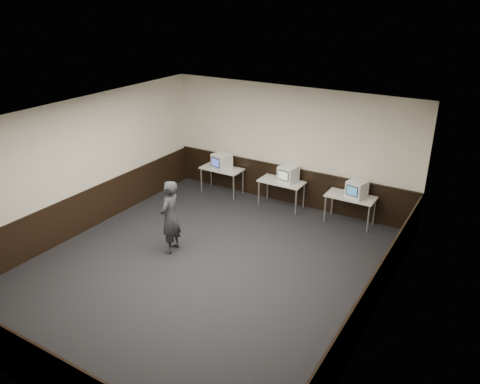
# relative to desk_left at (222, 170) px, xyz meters

# --- Properties ---
(floor) EXTENTS (8.00, 8.00, 0.00)m
(floor) POSITION_rel_desk_left_xyz_m (1.90, -3.60, -0.68)
(floor) COLOR black
(floor) RESTS_ON ground
(ceiling) EXTENTS (8.00, 8.00, 0.00)m
(ceiling) POSITION_rel_desk_left_xyz_m (1.90, -3.60, 2.52)
(ceiling) COLOR white
(ceiling) RESTS_ON back_wall
(back_wall) EXTENTS (7.00, 0.00, 7.00)m
(back_wall) POSITION_rel_desk_left_xyz_m (1.90, 0.40, 0.92)
(back_wall) COLOR silver
(back_wall) RESTS_ON ground
(front_wall) EXTENTS (7.00, 0.00, 7.00)m
(front_wall) POSITION_rel_desk_left_xyz_m (1.90, -7.60, 0.92)
(front_wall) COLOR silver
(front_wall) RESTS_ON ground
(left_wall) EXTENTS (0.00, 8.00, 8.00)m
(left_wall) POSITION_rel_desk_left_xyz_m (-1.60, -3.60, 0.92)
(left_wall) COLOR silver
(left_wall) RESTS_ON ground
(right_wall) EXTENTS (0.00, 8.00, 8.00)m
(right_wall) POSITION_rel_desk_left_xyz_m (5.40, -3.60, 0.92)
(right_wall) COLOR silver
(right_wall) RESTS_ON ground
(wainscot_back) EXTENTS (6.98, 0.04, 1.00)m
(wainscot_back) POSITION_rel_desk_left_xyz_m (1.90, 0.38, -0.18)
(wainscot_back) COLOR black
(wainscot_back) RESTS_ON back_wall
(wainscot_front) EXTENTS (6.98, 0.04, 1.00)m
(wainscot_front) POSITION_rel_desk_left_xyz_m (1.90, -7.58, -0.18)
(wainscot_front) COLOR black
(wainscot_front) RESTS_ON front_wall
(wainscot_left) EXTENTS (0.04, 7.98, 1.00)m
(wainscot_left) POSITION_rel_desk_left_xyz_m (-1.58, -3.60, -0.18)
(wainscot_left) COLOR black
(wainscot_left) RESTS_ON left_wall
(wainscot_right) EXTENTS (0.04, 7.98, 1.00)m
(wainscot_right) POSITION_rel_desk_left_xyz_m (5.38, -3.60, -0.18)
(wainscot_right) COLOR black
(wainscot_right) RESTS_ON right_wall
(wainscot_rail) EXTENTS (6.98, 0.06, 0.04)m
(wainscot_rail) POSITION_rel_desk_left_xyz_m (1.90, 0.36, 0.34)
(wainscot_rail) COLOR black
(wainscot_rail) RESTS_ON wainscot_back
(desk_left) EXTENTS (1.20, 0.60, 0.75)m
(desk_left) POSITION_rel_desk_left_xyz_m (0.00, 0.00, 0.00)
(desk_left) COLOR silver
(desk_left) RESTS_ON ground
(desk_center) EXTENTS (1.20, 0.60, 0.75)m
(desk_center) POSITION_rel_desk_left_xyz_m (1.90, 0.00, 0.00)
(desk_center) COLOR silver
(desk_center) RESTS_ON ground
(desk_right) EXTENTS (1.20, 0.60, 0.75)m
(desk_right) POSITION_rel_desk_left_xyz_m (3.80, 0.00, 0.00)
(desk_right) COLOR silver
(desk_right) RESTS_ON ground
(emac_left) EXTENTS (0.55, 0.57, 0.45)m
(emac_left) POSITION_rel_desk_left_xyz_m (0.03, -0.04, 0.29)
(emac_left) COLOR white
(emac_left) RESTS_ON desk_left
(emac_center) EXTENTS (0.50, 0.52, 0.44)m
(emac_center) POSITION_rel_desk_left_xyz_m (2.06, 0.04, 0.29)
(emac_center) COLOR white
(emac_center) RESTS_ON desk_center
(emac_right) EXTENTS (0.51, 0.52, 0.42)m
(emac_right) POSITION_rel_desk_left_xyz_m (3.93, -0.00, 0.28)
(emac_right) COLOR white
(emac_right) RESTS_ON desk_right
(person) EXTENTS (0.50, 0.67, 1.68)m
(person) POSITION_rel_desk_left_xyz_m (0.84, -3.35, 0.16)
(person) COLOR #282A2E
(person) RESTS_ON ground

